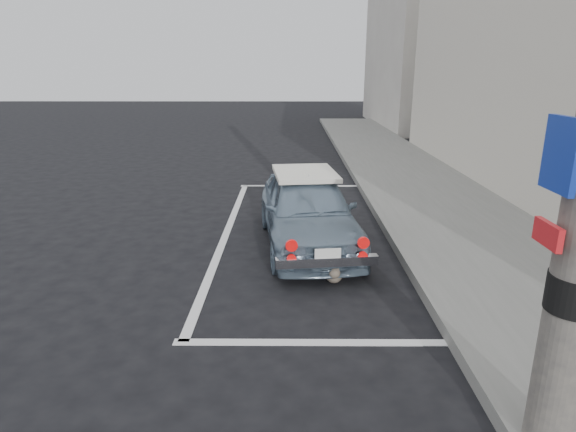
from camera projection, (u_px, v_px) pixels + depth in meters
ground at (272, 319)px, 5.42m from camera, size 80.00×80.00×0.00m
sidewalk at (488, 250)px, 7.29m from camera, size 2.80×40.00×0.15m
building_far at (417, 42)px, 23.36m from camera, size 3.50×10.00×8.00m
pline_rear at (319, 342)px, 4.93m from camera, size 3.00×0.12×0.01m
pline_front at (303, 186)px, 11.63m from camera, size 3.00×0.12×0.01m
pline_side at (227, 232)px, 8.29m from camera, size 0.12×7.00×0.01m
retro_coupe at (308, 209)px, 7.55m from camera, size 1.75×3.54×1.16m
cat at (334, 273)px, 6.32m from camera, size 0.25×0.55×0.29m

